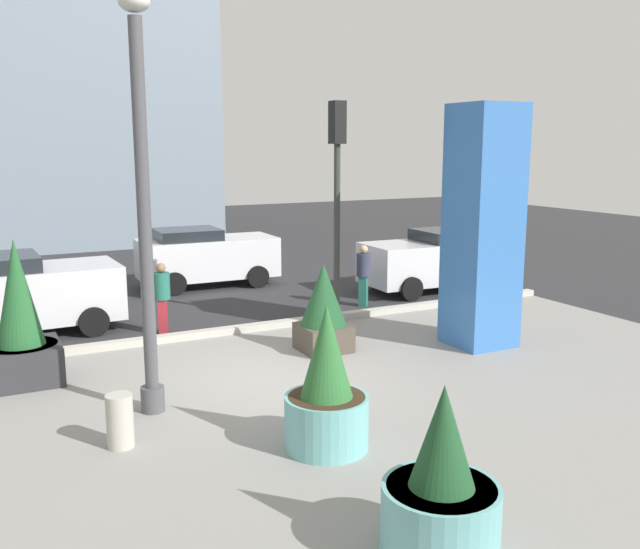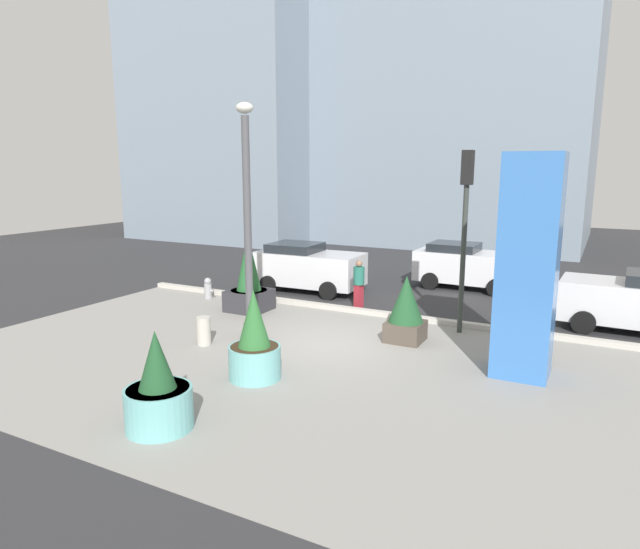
{
  "view_description": "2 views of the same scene",
  "coord_description": "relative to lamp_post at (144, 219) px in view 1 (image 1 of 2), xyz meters",
  "views": [
    {
      "loc": [
        -4.5,
        -10.61,
        4.03
      ],
      "look_at": [
        0.46,
        -0.91,
        1.98
      ],
      "focal_mm": 38.56,
      "sensor_mm": 36.0,
      "label": 1
    },
    {
      "loc": [
        6.06,
        -12.25,
        4.54
      ],
      "look_at": [
        -0.07,
        -0.6,
        1.95
      ],
      "focal_mm": 30.84,
      "sensor_mm": 36.0,
      "label": 2
    }
  ],
  "objects": [
    {
      "name": "plaza_pavement",
      "position": [
        2.23,
        -1.46,
        -2.98
      ],
      "size": [
        18.0,
        10.0,
        0.02
      ],
      "primitive_type": "cube",
      "color": "gray",
      "rests_on": "ground_plane"
    },
    {
      "name": "potted_plant_mid_plaza",
      "position": [
        1.62,
        -5.09,
        -2.33
      ],
      "size": [
        1.18,
        1.18,
        1.8
      ],
      "color": "#6BB2B2",
      "rests_on": "ground_plane"
    },
    {
      "name": "curb_strip",
      "position": [
        2.23,
        3.66,
        -2.9
      ],
      "size": [
        18.0,
        0.24,
        0.16
      ],
      "primitive_type": "cube",
      "color": "#B7B2A8",
      "rests_on": "ground_plane"
    },
    {
      "name": "ground_plane",
      "position": [
        2.23,
        4.54,
        -2.98
      ],
      "size": [
        60.0,
        60.0,
        0.0
      ],
      "primitive_type": "plane",
      "color": "#2D2D30"
    },
    {
      "name": "lamp_post",
      "position": [
        0.0,
        0.0,
        0.0
      ],
      "size": [
        0.44,
        0.44,
        6.12
      ],
      "color": "#4C4C51",
      "rests_on": "ground_plane"
    },
    {
      "name": "art_pillar_blue",
      "position": [
        6.85,
        0.61,
        -0.56
      ],
      "size": [
        1.18,
        1.18,
        4.84
      ],
      "primitive_type": "cube",
      "color": "#3870BC",
      "rests_on": "ground_plane"
    },
    {
      "name": "pedestrian_by_curb",
      "position": [
        6.49,
        4.64,
        -2.11
      ],
      "size": [
        0.51,
        0.51,
        1.57
      ],
      "color": "#236656",
      "rests_on": "ground_plane"
    },
    {
      "name": "pedestrian_crossing",
      "position": [
        1.27,
        4.33,
        -2.12
      ],
      "size": [
        0.44,
        0.44,
        1.56
      ],
      "color": "maroon",
      "rests_on": "ground_plane"
    },
    {
      "name": "traffic_light_corner",
      "position": [
        4.89,
        3.1,
        0.35
      ],
      "size": [
        0.28,
        0.42,
        4.97
      ],
      "color": "#333833",
      "rests_on": "ground_plane"
    },
    {
      "name": "potted_plant_near_right",
      "position": [
        3.8,
        1.65,
        -2.11
      ],
      "size": [
        0.94,
        0.94,
        1.76
      ],
      "color": "#4C4238",
      "rests_on": "ground_plane"
    },
    {
      "name": "car_passing_lane",
      "position": [
        3.73,
        8.91,
        -2.1
      ],
      "size": [
        3.94,
        2.01,
        1.7
      ],
      "color": "silver",
      "rests_on": "ground_plane"
    },
    {
      "name": "concrete_bollard",
      "position": [
        -0.7,
        -1.08,
        -2.61
      ],
      "size": [
        0.36,
        0.36,
        0.75
      ],
      "primitive_type": "cylinder",
      "color": "#B2ADA3",
      "rests_on": "ground_plane"
    },
    {
      "name": "car_curb_east",
      "position": [
        9.2,
        5.43,
        -2.1
      ],
      "size": [
        3.88,
        2.07,
        1.7
      ],
      "color": "silver",
      "rests_on": "ground_plane"
    },
    {
      "name": "potted_plant_near_left",
      "position": [
        1.77,
        -2.37,
        -2.21
      ],
      "size": [
        1.13,
        1.13,
        2.0
      ],
      "color": "#6BB2B2",
      "rests_on": "ground_plane"
    },
    {
      "name": "potted_plant_by_pillar",
      "position": [
        -1.66,
        2.33,
        -1.99
      ],
      "size": [
        1.23,
        1.23,
        2.51
      ],
      "color": "#2D2D33",
      "rests_on": "ground_plane"
    },
    {
      "name": "car_far_lane",
      "position": [
        -1.39,
        5.73,
        -2.07
      ],
      "size": [
        3.97,
        2.2,
        1.76
      ],
      "color": "silver",
      "rests_on": "ground_plane"
    }
  ]
}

